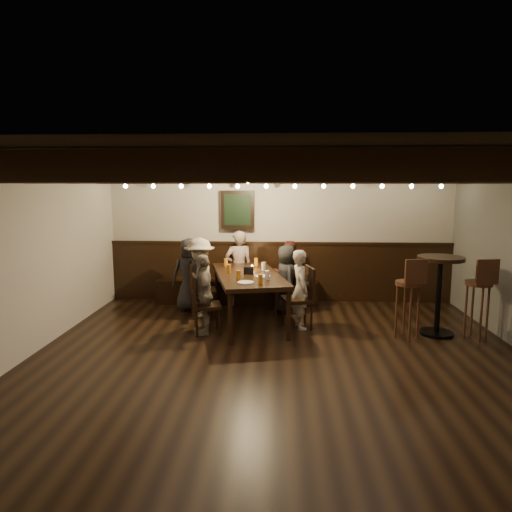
# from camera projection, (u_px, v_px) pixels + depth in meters

# --- Properties ---
(room) EXTENTS (7.00, 7.00, 7.00)m
(room) POSITION_uv_depth(u_px,v_px,m) (262.00, 255.00, 7.47)
(room) COLOR black
(room) RESTS_ON ground
(dining_table) EXTENTS (1.44, 2.31, 0.80)m
(dining_table) POSITION_uv_depth(u_px,v_px,m) (248.00, 277.00, 7.34)
(dining_table) COLOR black
(dining_table) RESTS_ON floor
(chair_left_near) EXTENTS (0.52, 0.52, 0.94)m
(chair_left_near) POSITION_uv_depth(u_px,v_px,m) (202.00, 300.00, 7.72)
(chair_left_near) COLOR black
(chair_left_near) RESTS_ON floor
(chair_left_far) EXTENTS (0.49, 0.49, 0.90)m
(chair_left_far) POSITION_uv_depth(u_px,v_px,m) (206.00, 315.00, 6.85)
(chair_left_far) COLOR black
(chair_left_far) RESTS_ON floor
(chair_right_near) EXTENTS (0.51, 0.51, 0.93)m
(chair_right_near) POSITION_uv_depth(u_px,v_px,m) (284.00, 296.00, 7.98)
(chair_right_near) COLOR black
(chair_right_near) RESTS_ON floor
(chair_right_far) EXTENTS (0.53, 0.53, 0.96)m
(chair_right_far) POSITION_uv_depth(u_px,v_px,m) (298.00, 309.00, 7.10)
(chair_right_far) COLOR black
(chair_right_far) RESTS_ON floor
(person_bench_left) EXTENTS (0.71, 0.55, 1.30)m
(person_bench_left) POSITION_uv_depth(u_px,v_px,m) (190.00, 274.00, 8.07)
(person_bench_left) COLOR #29292C
(person_bench_left) RESTS_ON floor
(person_bench_centre) EXTENTS (0.57, 0.44, 1.39)m
(person_bench_centre) POSITION_uv_depth(u_px,v_px,m) (239.00, 268.00, 8.37)
(person_bench_centre) COLOR gray
(person_bench_centre) RESTS_ON floor
(person_bench_right) EXTENTS (0.67, 0.58, 1.20)m
(person_bench_right) POSITION_uv_depth(u_px,v_px,m) (288.00, 273.00, 8.40)
(person_bench_right) COLOR #5A231E
(person_bench_right) RESTS_ON floor
(person_left_near) EXTENTS (0.69, 0.96, 1.35)m
(person_left_near) POSITION_uv_depth(u_px,v_px,m) (200.00, 277.00, 7.66)
(person_left_near) COLOR #9E9485
(person_left_near) RESTS_ON floor
(person_left_far) EXTENTS (0.45, 0.76, 1.21)m
(person_left_far) POSITION_uv_depth(u_px,v_px,m) (203.00, 294.00, 6.79)
(person_left_far) COLOR gray
(person_left_far) RESTS_ON floor
(person_right_near) EXTENTS (0.50, 0.65, 1.19)m
(person_right_near) POSITION_uv_depth(u_px,v_px,m) (286.00, 279.00, 7.93)
(person_right_near) COLOR black
(person_right_near) RESTS_ON floor
(person_right_far) EXTENTS (0.39, 0.50, 1.23)m
(person_right_far) POSITION_uv_depth(u_px,v_px,m) (301.00, 289.00, 7.06)
(person_right_far) COLOR #B7AE9B
(person_right_far) RESTS_ON floor
(pint_a) EXTENTS (0.07, 0.07, 0.14)m
(pint_a) POSITION_uv_depth(u_px,v_px,m) (226.00, 262.00, 7.95)
(pint_a) COLOR #BF7219
(pint_a) RESTS_ON dining_table
(pint_b) EXTENTS (0.07, 0.07, 0.14)m
(pint_b) POSITION_uv_depth(u_px,v_px,m) (256.00, 262.00, 8.00)
(pint_b) COLOR #BF7219
(pint_b) RESTS_ON dining_table
(pint_c) EXTENTS (0.07, 0.07, 0.14)m
(pint_c) POSITION_uv_depth(u_px,v_px,m) (229.00, 269.00, 7.36)
(pint_c) COLOR #BF7219
(pint_c) RESTS_ON dining_table
(pint_d) EXTENTS (0.07, 0.07, 0.14)m
(pint_d) POSITION_uv_depth(u_px,v_px,m) (264.00, 266.00, 7.57)
(pint_d) COLOR silver
(pint_d) RESTS_ON dining_table
(pint_e) EXTENTS (0.07, 0.07, 0.14)m
(pint_e) POSITION_uv_depth(u_px,v_px,m) (238.00, 275.00, 6.84)
(pint_e) COLOR #BF7219
(pint_e) RESTS_ON dining_table
(pint_f) EXTENTS (0.07, 0.07, 0.14)m
(pint_f) POSITION_uv_depth(u_px,v_px,m) (267.00, 275.00, 6.82)
(pint_f) COLOR silver
(pint_f) RESTS_ON dining_table
(pint_g) EXTENTS (0.07, 0.07, 0.14)m
(pint_g) POSITION_uv_depth(u_px,v_px,m) (260.00, 279.00, 6.55)
(pint_g) COLOR #BF7219
(pint_g) RESTS_ON dining_table
(plate_near) EXTENTS (0.24, 0.24, 0.01)m
(plate_near) POSITION_uv_depth(u_px,v_px,m) (246.00, 282.00, 6.62)
(plate_near) COLOR white
(plate_near) RESTS_ON dining_table
(plate_far) EXTENTS (0.24, 0.24, 0.01)m
(plate_far) POSITION_uv_depth(u_px,v_px,m) (263.00, 276.00, 7.07)
(plate_far) COLOR white
(plate_far) RESTS_ON dining_table
(condiment_caddy) EXTENTS (0.15, 0.10, 0.12)m
(condiment_caddy) POSITION_uv_depth(u_px,v_px,m) (249.00, 270.00, 7.27)
(condiment_caddy) COLOR black
(condiment_caddy) RESTS_ON dining_table
(candle) EXTENTS (0.05, 0.05, 0.05)m
(candle) POSITION_uv_depth(u_px,v_px,m) (252.00, 268.00, 7.64)
(candle) COLOR beige
(candle) RESTS_ON dining_table
(high_top_table) EXTENTS (0.67, 0.67, 1.18)m
(high_top_table) POSITION_uv_depth(u_px,v_px,m) (439.00, 284.00, 6.70)
(high_top_table) COLOR black
(high_top_table) RESTS_ON floor
(bar_stool_left) EXTENTS (0.40, 0.42, 1.20)m
(bar_stool_left) POSITION_uv_depth(u_px,v_px,m) (408.00, 309.00, 6.58)
(bar_stool_left) COLOR #3D2013
(bar_stool_left) RESTS_ON floor
(bar_stool_right) EXTENTS (0.39, 0.41, 1.20)m
(bar_stool_right) POSITION_uv_depth(u_px,v_px,m) (477.00, 309.00, 6.57)
(bar_stool_right) COLOR #3D2013
(bar_stool_right) RESTS_ON floor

